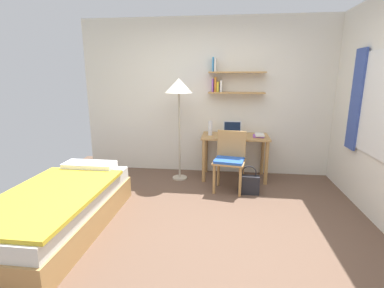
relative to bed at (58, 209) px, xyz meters
name	(u,v)px	position (x,y,z in m)	size (l,w,h in m)	color
ground_plane	(198,229)	(1.52, 0.19, -0.24)	(5.28, 5.28, 0.00)	brown
wall_back	(211,97)	(1.53, 2.21, 1.07)	(4.40, 0.27, 2.60)	silver
bed	(58,209)	(0.00, 0.00, 0.00)	(0.97, 1.98, 0.54)	#B2844C
desk	(235,143)	(1.95, 1.89, 0.35)	(1.07, 0.58, 0.72)	#B2844C
desk_chair	(230,158)	(1.86, 1.37, 0.26)	(0.50, 0.45, 0.88)	#B2844C
standing_lamp	(179,90)	(1.05, 1.74, 1.20)	(0.43, 0.43, 1.63)	#B2A893
laptop	(232,131)	(1.90, 1.94, 0.54)	(0.30, 0.23, 0.22)	#B7BABF
water_bottle	(210,128)	(1.54, 1.86, 0.60)	(0.07, 0.07, 0.24)	silver
book_stack	(259,135)	(2.32, 1.84, 0.50)	(0.19, 0.24, 0.05)	purple
handbag	(249,184)	(2.14, 1.25, -0.09)	(0.30, 0.13, 0.42)	#232328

